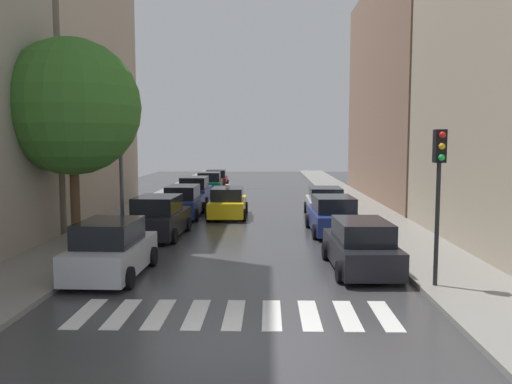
{
  "coord_description": "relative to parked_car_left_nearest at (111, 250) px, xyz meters",
  "views": [
    {
      "loc": [
        0.81,
        -10.05,
        4.15
      ],
      "look_at": [
        0.04,
        22.69,
        0.91
      ],
      "focal_mm": 36.48,
      "sensor_mm": 36.0,
      "label": 1
    }
  ],
  "objects": [
    {
      "name": "parked_car_left_fourth",
      "position": [
        0.0,
        18.11,
        0.03
      ],
      "size": [
        2.02,
        4.42,
        1.82
      ],
      "rotation": [
        0.0,
        0.0,
        1.57
      ],
      "color": "navy",
      "rests_on": "ground"
    },
    {
      "name": "parked_car_left_sixth",
      "position": [
        0.24,
        29.85,
        -0.06
      ],
      "size": [
        2.2,
        4.27,
        1.62
      ],
      "rotation": [
        0.0,
        0.0,
        1.61
      ],
      "color": "maroon",
      "rests_on": "ground"
    },
    {
      "name": "parked_car_left_third",
      "position": [
        0.17,
        12.47,
        -0.01
      ],
      "size": [
        1.98,
        4.7,
        1.74
      ],
      "rotation": [
        0.0,
        0.0,
        1.57
      ],
      "color": "navy",
      "rests_on": "ground"
    },
    {
      "name": "lamp_post_left",
      "position": [
        -1.57,
        6.82,
        3.46
      ],
      "size": [
        0.6,
        0.28,
        7.19
      ],
      "color": "#595B60",
      "rests_on": "sidewalk_left"
    },
    {
      "name": "parked_car_right_nearest",
      "position": [
        7.75,
        0.94,
        -0.04
      ],
      "size": [
        2.12,
        4.55,
        1.65
      ],
      "rotation": [
        0.0,
        0.0,
        1.6
      ],
      "color": "black",
      "rests_on": "ground"
    },
    {
      "name": "crosswalk_stripes",
      "position": [
        3.98,
        -3.41,
        -0.81
      ],
      "size": [
        7.65,
        2.2,
        0.01
      ],
      "color": "silver",
      "rests_on": "ground"
    },
    {
      "name": "parked_car_left_fifth",
      "position": [
        0.24,
        24.58,
        -0.01
      ],
      "size": [
        2.21,
        4.13,
        1.73
      ],
      "rotation": [
        0.0,
        0.0,
        1.61
      ],
      "color": "#0C4C2D",
      "rests_on": "ground"
    },
    {
      "name": "parked_car_right_third",
      "position": [
        7.91,
        12.9,
        -0.06
      ],
      "size": [
        2.18,
        4.41,
        1.62
      ],
      "rotation": [
        0.0,
        0.0,
        1.55
      ],
      "color": "#B2B7BF",
      "rests_on": "ground"
    },
    {
      "name": "street_tree_left",
      "position": [
        -2.76,
        4.53,
        4.61
      ],
      "size": [
        5.24,
        5.24,
        7.91
      ],
      "color": "#513823",
      "rests_on": "sidewalk_left"
    },
    {
      "name": "parked_car_left_nearest",
      "position": [
        0.0,
        0.0,
        0.0
      ],
      "size": [
        2.13,
        4.17,
        1.76
      ],
      "rotation": [
        0.0,
        0.0,
        1.55
      ],
      "color": "#B2B7BF",
      "rests_on": "ground"
    },
    {
      "name": "building_right_mid",
      "position": [
        14.98,
        21.53,
        6.81
      ],
      "size": [
        6.0,
        19.74,
        15.25
      ],
      "primitive_type": "cube",
      "color": "#8C6B56",
      "rests_on": "ground"
    },
    {
      "name": "traffic_light_right_corner",
      "position": [
        9.43,
        -1.28,
        2.47
      ],
      "size": [
        0.3,
        0.42,
        4.3
      ],
      "color": "black",
      "rests_on": "sidewalk_right"
    },
    {
      "name": "building_left_mid",
      "position": [
        -7.02,
        13.1,
        8.49
      ],
      "size": [
        6.0,
        12.6,
        18.62
      ],
      "primitive_type": "cube",
      "color": "#B2A38C",
      "rests_on": "ground"
    },
    {
      "name": "sidewalk_right",
      "position": [
        10.48,
        18.57,
        -0.74
      ],
      "size": [
        3.0,
        72.0,
        0.15
      ],
      "primitive_type": "cube",
      "color": "gray",
      "rests_on": "ground"
    },
    {
      "name": "ground_plane",
      "position": [
        3.98,
        18.57,
        -0.84
      ],
      "size": [
        28.0,
        72.0,
        0.04
      ],
      "primitive_type": "cube",
      "color": "#39393B"
    },
    {
      "name": "sidewalk_left",
      "position": [
        -2.52,
        18.57,
        -0.74
      ],
      "size": [
        3.0,
        72.0,
        0.15
      ],
      "primitive_type": "cube",
      "color": "gray",
      "rests_on": "ground"
    },
    {
      "name": "parked_car_left_second",
      "position": [
        0.08,
        6.55,
        0.02
      ],
      "size": [
        2.3,
        4.5,
        1.8
      ],
      "rotation": [
        0.0,
        0.0,
        1.53
      ],
      "color": "black",
      "rests_on": "ground"
    },
    {
      "name": "parked_car_right_second",
      "position": [
        7.69,
        7.65,
        -0.03
      ],
      "size": [
        2.21,
        4.54,
        1.69
      ],
      "rotation": [
        0.0,
        0.0,
        1.6
      ],
      "color": "navy",
      "rests_on": "ground"
    },
    {
      "name": "taxi_midroad",
      "position": [
        2.59,
        12.54,
        -0.05
      ],
      "size": [
        2.11,
        4.53,
        1.81
      ],
      "rotation": [
        0.0,
        0.0,
        1.58
      ],
      "color": "yellow",
      "rests_on": "ground"
    }
  ]
}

